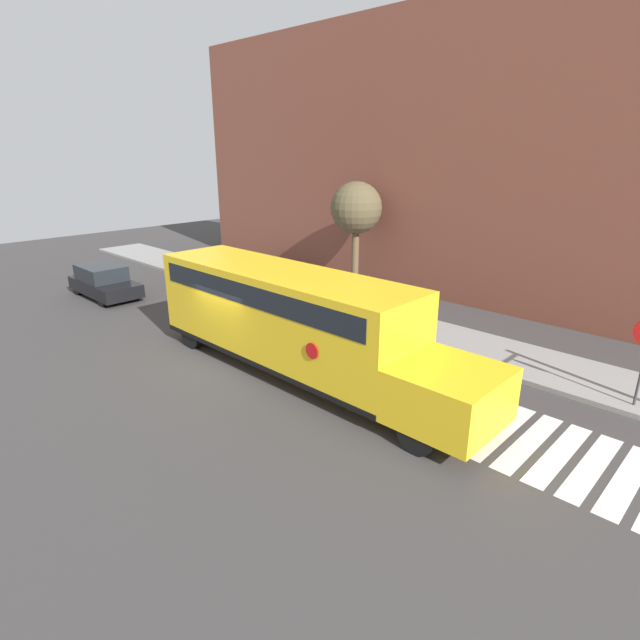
# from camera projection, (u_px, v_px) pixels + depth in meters

# --- Properties ---
(ground_plane) EXTENTS (60.00, 60.00, 0.00)m
(ground_plane) POSITION_uv_depth(u_px,v_px,m) (232.00, 361.00, 16.62)
(ground_plane) COLOR #3A3838
(sidewalk_strip) EXTENTS (44.00, 3.00, 0.15)m
(sidewalk_strip) POSITION_uv_depth(u_px,v_px,m) (358.00, 314.00, 21.02)
(sidewalk_strip) COLOR gray
(sidewalk_strip) RESTS_ON ground
(building_backdrop) EXTENTS (32.00, 4.00, 12.62)m
(building_backdrop) POSITION_uv_depth(u_px,v_px,m) (450.00, 157.00, 23.42)
(building_backdrop) COLOR brown
(building_backdrop) RESTS_ON ground
(crosswalk_stripes) EXTENTS (5.40, 3.20, 0.01)m
(crosswalk_stripes) POSITION_uv_depth(u_px,v_px,m) (609.00, 473.00, 10.85)
(crosswalk_stripes) COLOR white
(crosswalk_stripes) RESTS_ON ground
(school_bus) EXTENTS (11.90, 2.57, 3.21)m
(school_bus) POSITION_uv_depth(u_px,v_px,m) (293.00, 317.00, 15.22)
(school_bus) COLOR yellow
(school_bus) RESTS_ON ground
(parked_car) EXTENTS (4.19, 1.81, 1.49)m
(parked_car) POSITION_uv_depth(u_px,v_px,m) (104.00, 282.00, 23.60)
(parked_car) COLOR black
(parked_car) RESTS_ON ground
(tree_near_sidewalk) EXTENTS (2.43, 2.43, 5.28)m
(tree_near_sidewalk) POSITION_uv_depth(u_px,v_px,m) (356.00, 209.00, 23.45)
(tree_near_sidewalk) COLOR brown
(tree_near_sidewalk) RESTS_ON ground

